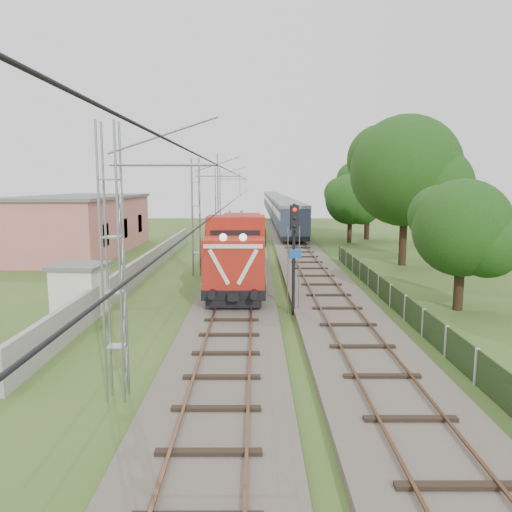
{
  "coord_description": "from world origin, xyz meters",
  "views": [
    {
      "loc": [
        1.04,
        -21.98,
        6.28
      ],
      "look_at": [
        1.08,
        6.2,
        2.2
      ],
      "focal_mm": 35.0,
      "sensor_mm": 36.0,
      "label": 1
    }
  ],
  "objects_px": {
    "locomotive": "(239,246)",
    "coach_rake": "(276,204)",
    "signal_post": "(294,239)",
    "relay_hut": "(80,289)"
  },
  "relations": [
    {
      "from": "locomotive",
      "to": "relay_hut",
      "type": "relative_size",
      "value": 6.67
    },
    {
      "from": "locomotive",
      "to": "coach_rake",
      "type": "distance_m",
      "value": 62.6
    },
    {
      "from": "coach_rake",
      "to": "relay_hut",
      "type": "distance_m",
      "value": 71.74
    },
    {
      "from": "locomotive",
      "to": "relay_hut",
      "type": "bearing_deg",
      "value": -131.87
    },
    {
      "from": "coach_rake",
      "to": "signal_post",
      "type": "height_order",
      "value": "signal_post"
    },
    {
      "from": "locomotive",
      "to": "coach_rake",
      "type": "xyz_separation_m",
      "value": [
        5.0,
        62.4,
        0.23
      ]
    },
    {
      "from": "locomotive",
      "to": "signal_post",
      "type": "relative_size",
      "value": 3.29
    },
    {
      "from": "coach_rake",
      "to": "signal_post",
      "type": "relative_size",
      "value": 16.94
    },
    {
      "from": "locomotive",
      "to": "relay_hut",
      "type": "height_order",
      "value": "locomotive"
    },
    {
      "from": "signal_post",
      "to": "relay_hut",
      "type": "height_order",
      "value": "signal_post"
    }
  ]
}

